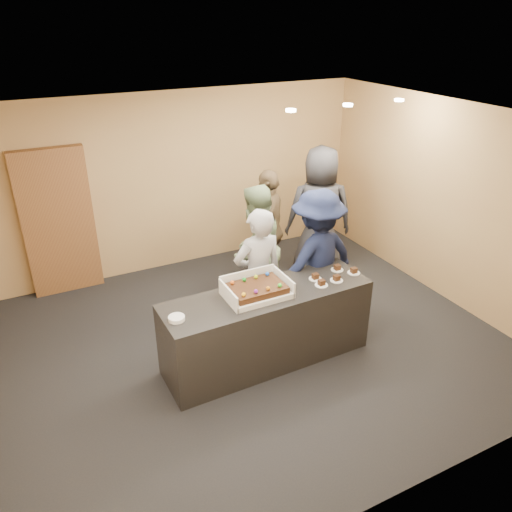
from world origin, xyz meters
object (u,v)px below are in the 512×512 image
object	(u,v)px
person_server_grey	(258,277)
person_dark_suit	(319,214)
person_navy_man	(316,259)
person_brown_extra	(269,229)
storage_cabinet	(58,223)
serving_counter	(267,327)
sheet_cake	(257,288)
plate_stack	(177,318)
cake_box	(256,291)
person_sage_man	(255,250)

from	to	relation	value
person_server_grey	person_dark_suit	bearing A→B (deg)	-145.22
person_navy_man	person_brown_extra	size ratio (longest dim) A/B	1.03
storage_cabinet	person_navy_man	size ratio (longest dim) A/B	1.16
serving_counter	person_navy_man	distance (m)	1.13
sheet_cake	plate_stack	distance (m)	0.94
cake_box	storage_cabinet	bearing A→B (deg)	121.47
sheet_cake	person_server_grey	distance (m)	0.53
serving_counter	sheet_cake	bearing A→B (deg)	178.83
sheet_cake	cake_box	bearing A→B (deg)	89.06
person_sage_man	person_brown_extra	world-z (taller)	person_brown_extra
sheet_cake	plate_stack	world-z (taller)	sheet_cake
storage_cabinet	cake_box	xyz separation A→B (m)	(1.69, -2.75, -0.10)
cake_box	person_server_grey	size ratio (longest dim) A/B	0.41
storage_cabinet	sheet_cake	world-z (taller)	storage_cabinet
serving_counter	person_brown_extra	bearing A→B (deg)	60.28
plate_stack	person_dark_suit	world-z (taller)	person_dark_suit
serving_counter	person_dark_suit	world-z (taller)	person_dark_suit
plate_stack	storage_cabinet	bearing A→B (deg)	104.80
serving_counter	person_navy_man	world-z (taller)	person_navy_man
plate_stack	person_navy_man	xyz separation A→B (m)	(2.00, 0.51, -0.02)
plate_stack	person_dark_suit	distance (m)	3.17
storage_cabinet	person_navy_man	xyz separation A→B (m)	(2.75, -2.33, -0.14)
sheet_cake	person_navy_man	xyz separation A→B (m)	(1.06, 0.45, -0.09)
serving_counter	sheet_cake	world-z (taller)	sheet_cake
sheet_cake	person_server_grey	xyz separation A→B (m)	(0.25, 0.45, -0.14)
storage_cabinet	person_server_grey	size ratio (longest dim) A/B	1.22
serving_counter	person_brown_extra	distance (m)	1.89
cake_box	person_sage_man	size ratio (longest dim) A/B	0.40
person_sage_man	person_brown_extra	distance (m)	0.71
person_dark_suit	person_navy_man	bearing A→B (deg)	79.36
storage_cabinet	person_brown_extra	bearing A→B (deg)	-23.24
cake_box	person_brown_extra	bearing A→B (deg)	57.55
storage_cabinet	sheet_cake	distance (m)	3.25
cake_box	plate_stack	xyz separation A→B (m)	(-0.94, -0.09, -0.03)
serving_counter	person_sage_man	xyz separation A→B (m)	(0.40, 1.10, 0.42)
serving_counter	plate_stack	bearing A→B (deg)	-177.95
plate_stack	cake_box	bearing A→B (deg)	5.24
cake_box	person_brown_extra	world-z (taller)	person_brown_extra
sheet_cake	person_navy_man	distance (m)	1.16
storage_cabinet	serving_counter	bearing A→B (deg)	-56.82
serving_counter	person_dark_suit	size ratio (longest dim) A/B	1.20
cake_box	person_server_grey	distance (m)	0.50
storage_cabinet	plate_stack	size ratio (longest dim) A/B	12.44
person_navy_man	person_brown_extra	distance (m)	1.17
person_server_grey	storage_cabinet	bearing A→B (deg)	-50.23
person_server_grey	person_brown_extra	size ratio (longest dim) A/B	0.98
person_server_grey	person_navy_man	distance (m)	0.82
serving_counter	cake_box	distance (m)	0.51
plate_stack	person_server_grey	xyz separation A→B (m)	(1.18, 0.51, -0.06)
storage_cabinet	person_dark_suit	distance (m)	3.71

